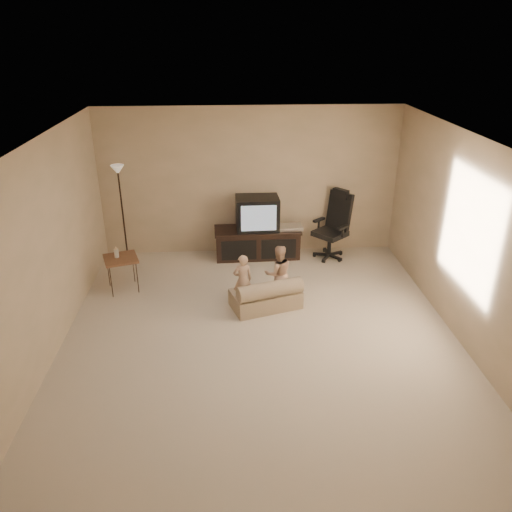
{
  "coord_description": "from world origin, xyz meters",
  "views": [
    {
      "loc": [
        -0.38,
        -5.37,
        3.61
      ],
      "look_at": [
        -0.02,
        0.6,
        0.87
      ],
      "focal_mm": 35.0,
      "sensor_mm": 36.0,
      "label": 1
    }
  ],
  "objects_px": {
    "side_table": "(120,259)",
    "office_chair": "(333,234)",
    "toddler_right": "(278,273)",
    "floor_lamp": "(120,192)",
    "child_sofa": "(267,296)",
    "tv_stand": "(258,232)",
    "toddler_left": "(243,280)"
  },
  "relations": [
    {
      "from": "toddler_right",
      "to": "side_table",
      "type": "bearing_deg",
      "value": -20.23
    },
    {
      "from": "tv_stand",
      "to": "child_sofa",
      "type": "bearing_deg",
      "value": -91.2
    },
    {
      "from": "tv_stand",
      "to": "side_table",
      "type": "height_order",
      "value": "tv_stand"
    },
    {
      "from": "toddler_left",
      "to": "toddler_right",
      "type": "height_order",
      "value": "toddler_right"
    },
    {
      "from": "toddler_left",
      "to": "office_chair",
      "type": "bearing_deg",
      "value": -149.43
    },
    {
      "from": "floor_lamp",
      "to": "toddler_left",
      "type": "relative_size",
      "value": 2.13
    },
    {
      "from": "side_table",
      "to": "tv_stand",
      "type": "bearing_deg",
      "value": 27.32
    },
    {
      "from": "office_chair",
      "to": "toddler_left",
      "type": "distance_m",
      "value": 2.21
    },
    {
      "from": "office_chair",
      "to": "floor_lamp",
      "type": "height_order",
      "value": "floor_lamp"
    },
    {
      "from": "toddler_right",
      "to": "office_chair",
      "type": "bearing_deg",
      "value": -135.71
    },
    {
      "from": "office_chair",
      "to": "toddler_right",
      "type": "relative_size",
      "value": 1.39
    },
    {
      "from": "office_chair",
      "to": "floor_lamp",
      "type": "distance_m",
      "value": 3.6
    },
    {
      "from": "office_chair",
      "to": "child_sofa",
      "type": "relative_size",
      "value": 1.11
    },
    {
      "from": "floor_lamp",
      "to": "toddler_right",
      "type": "xyz_separation_m",
      "value": [
        2.44,
        -1.59,
        -0.76
      ]
    },
    {
      "from": "child_sofa",
      "to": "toddler_left",
      "type": "xyz_separation_m",
      "value": [
        -0.33,
        0.14,
        0.19
      ]
    },
    {
      "from": "child_sofa",
      "to": "office_chair",
      "type": "bearing_deg",
      "value": 35.51
    },
    {
      "from": "tv_stand",
      "to": "side_table",
      "type": "xyz_separation_m",
      "value": [
        -2.1,
        -1.09,
        0.07
      ]
    },
    {
      "from": "toddler_left",
      "to": "floor_lamp",
      "type": "bearing_deg",
      "value": -54.6
    },
    {
      "from": "side_table",
      "to": "office_chair",
      "type": "bearing_deg",
      "value": 16.4
    },
    {
      "from": "child_sofa",
      "to": "toddler_left",
      "type": "relative_size",
      "value": 1.38
    },
    {
      "from": "tv_stand",
      "to": "toddler_left",
      "type": "relative_size",
      "value": 1.97
    },
    {
      "from": "office_chair",
      "to": "toddler_left",
      "type": "bearing_deg",
      "value": -86.99
    },
    {
      "from": "office_chair",
      "to": "floor_lamp",
      "type": "xyz_separation_m",
      "value": [
        -3.51,
        0.15,
        0.76
      ]
    },
    {
      "from": "side_table",
      "to": "toddler_right",
      "type": "height_order",
      "value": "toddler_right"
    },
    {
      "from": "tv_stand",
      "to": "floor_lamp",
      "type": "height_order",
      "value": "floor_lamp"
    },
    {
      "from": "floor_lamp",
      "to": "toddler_left",
      "type": "height_order",
      "value": "floor_lamp"
    },
    {
      "from": "child_sofa",
      "to": "toddler_right",
      "type": "xyz_separation_m",
      "value": [
        0.18,
        0.23,
        0.24
      ]
    },
    {
      "from": "tv_stand",
      "to": "toddler_right",
      "type": "height_order",
      "value": "tv_stand"
    },
    {
      "from": "tv_stand",
      "to": "child_sofa",
      "type": "relative_size",
      "value": 1.42
    },
    {
      "from": "office_chair",
      "to": "toddler_right",
      "type": "xyz_separation_m",
      "value": [
        -1.07,
        -1.45,
        0.0
      ]
    },
    {
      "from": "office_chair",
      "to": "tv_stand",
      "type": "bearing_deg",
      "value": -135.2
    },
    {
      "from": "floor_lamp",
      "to": "child_sofa",
      "type": "relative_size",
      "value": 1.54
    }
  ]
}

